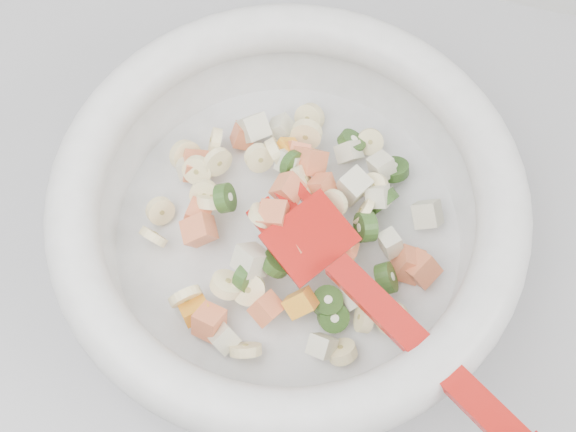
# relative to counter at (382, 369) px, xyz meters

# --- Properties ---
(counter) EXTENTS (2.00, 0.60, 0.90)m
(counter) POSITION_rel_counter_xyz_m (0.00, 0.00, 0.00)
(counter) COLOR #A0A0A6
(counter) RESTS_ON ground
(mixing_bowl) EXTENTS (0.39, 0.37, 0.11)m
(mixing_bowl) POSITION_rel_counter_xyz_m (-0.13, -0.03, 0.51)
(mixing_bowl) COLOR beige
(mixing_bowl) RESTS_ON counter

